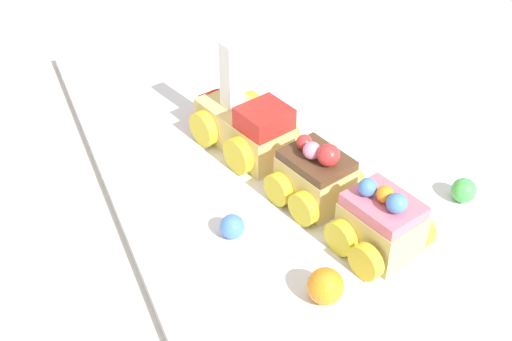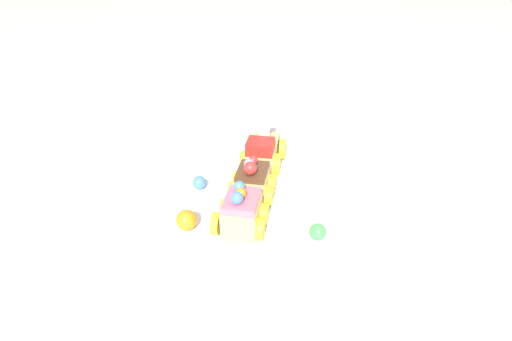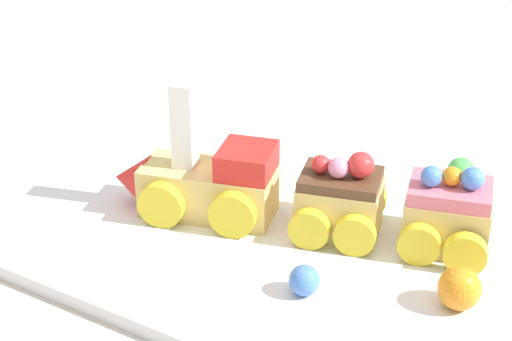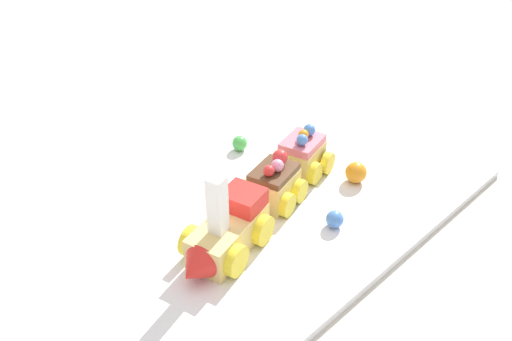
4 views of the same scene
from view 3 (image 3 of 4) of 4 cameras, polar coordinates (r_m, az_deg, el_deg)
The scene contains 8 objects.
ground_plane at distance 0.71m, azimuth 2.42°, elevation -4.19°, with size 10.00×10.00×0.00m, color beige.
display_board at distance 0.71m, azimuth 2.43°, elevation -3.78°, with size 0.68×0.35×0.01m, color white.
cake_train_locomotive at distance 0.71m, azimuth -3.77°, elevation -0.79°, with size 0.15×0.10×0.11m.
cake_car_chocolate at distance 0.68m, azimuth 5.63°, elevation -2.13°, with size 0.08×0.09×0.07m.
cake_car_strawberry at distance 0.68m, azimuth 12.65°, elevation -2.99°, with size 0.08×0.09×0.07m.
gumball_blue at distance 0.62m, azimuth 3.25°, elevation -7.33°, with size 0.02×0.02×0.02m, color #4C84E0.
gumball_orange at distance 0.62m, azimuth 13.41°, elevation -7.66°, with size 0.03×0.03×0.03m, color orange.
gumball_green at distance 0.78m, azimuth 13.49°, elevation -0.02°, with size 0.02×0.02×0.02m, color #4CBC56.
Camera 3 is at (-0.29, 0.54, 0.37)m, focal length 60.00 mm.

